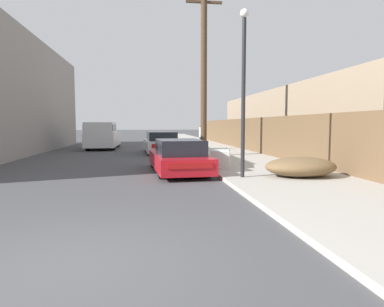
{
  "coord_description": "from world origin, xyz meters",
  "views": [
    {
      "loc": [
        0.91,
        -4.04,
        1.71
      ],
      "look_at": [
        2.84,
        10.31,
        0.49
      ],
      "focal_mm": 32.0,
      "sensor_mm": 36.0,
      "label": 1
    }
  ],
  "objects_px": {
    "utility_pole": "(204,70)",
    "pedestrian": "(202,136)",
    "pickup_truck": "(103,136)",
    "brush_pile": "(301,167)",
    "discarded_fridge": "(221,158)",
    "parked_sports_car_red": "(179,157)",
    "street_lamp": "(244,82)",
    "car_parked_mid": "(161,143)"
  },
  "relations": [
    {
      "from": "parked_sports_car_red",
      "to": "pedestrian",
      "type": "relative_size",
      "value": 2.83
    },
    {
      "from": "pickup_truck",
      "to": "street_lamp",
      "type": "relative_size",
      "value": 1.13
    },
    {
      "from": "brush_pile",
      "to": "utility_pole",
      "type": "bearing_deg",
      "value": 103.89
    },
    {
      "from": "pickup_truck",
      "to": "pedestrian",
      "type": "relative_size",
      "value": 3.38
    },
    {
      "from": "discarded_fridge",
      "to": "parked_sports_car_red",
      "type": "relative_size",
      "value": 0.37
    },
    {
      "from": "pedestrian",
      "to": "car_parked_mid",
      "type": "bearing_deg",
      "value": -155.17
    },
    {
      "from": "parked_sports_car_red",
      "to": "car_parked_mid",
      "type": "relative_size",
      "value": 0.99
    },
    {
      "from": "pickup_truck",
      "to": "brush_pile",
      "type": "height_order",
      "value": "pickup_truck"
    },
    {
      "from": "pickup_truck",
      "to": "parked_sports_car_red",
      "type": "bearing_deg",
      "value": 108.86
    },
    {
      "from": "pickup_truck",
      "to": "brush_pile",
      "type": "distance_m",
      "value": 16.67
    },
    {
      "from": "street_lamp",
      "to": "pickup_truck",
      "type": "bearing_deg",
      "value": 112.03
    },
    {
      "from": "pickup_truck",
      "to": "pedestrian",
      "type": "distance_m",
      "value": 7.18
    },
    {
      "from": "pickup_truck",
      "to": "street_lamp",
      "type": "bearing_deg",
      "value": 112.48
    },
    {
      "from": "street_lamp",
      "to": "brush_pile",
      "type": "bearing_deg",
      "value": -4.5
    },
    {
      "from": "pickup_truck",
      "to": "pedestrian",
      "type": "bearing_deg",
      "value": 157.02
    },
    {
      "from": "street_lamp",
      "to": "brush_pile",
      "type": "relative_size",
      "value": 2.25
    },
    {
      "from": "pickup_truck",
      "to": "brush_pile",
      "type": "bearing_deg",
      "value": 118.04
    },
    {
      "from": "discarded_fridge",
      "to": "pedestrian",
      "type": "xyz_separation_m",
      "value": [
        0.75,
        9.12,
        0.52
      ]
    },
    {
      "from": "brush_pile",
      "to": "pedestrian",
      "type": "height_order",
      "value": "pedestrian"
    },
    {
      "from": "car_parked_mid",
      "to": "street_lamp",
      "type": "xyz_separation_m",
      "value": [
        2.0,
        -10.54,
        2.38
      ]
    },
    {
      "from": "discarded_fridge",
      "to": "parked_sports_car_red",
      "type": "distance_m",
      "value": 1.76
    },
    {
      "from": "pickup_truck",
      "to": "utility_pole",
      "type": "relative_size",
      "value": 0.66
    },
    {
      "from": "parked_sports_car_red",
      "to": "utility_pole",
      "type": "bearing_deg",
      "value": 66.87
    },
    {
      "from": "brush_pile",
      "to": "car_parked_mid",
      "type": "bearing_deg",
      "value": 109.55
    },
    {
      "from": "discarded_fridge",
      "to": "street_lamp",
      "type": "relative_size",
      "value": 0.35
    },
    {
      "from": "discarded_fridge",
      "to": "pickup_truck",
      "type": "distance_m",
      "value": 13.33
    },
    {
      "from": "car_parked_mid",
      "to": "utility_pole",
      "type": "bearing_deg",
      "value": -62.81
    },
    {
      "from": "pedestrian",
      "to": "street_lamp",
      "type": "bearing_deg",
      "value": -93.25
    },
    {
      "from": "utility_pole",
      "to": "street_lamp",
      "type": "xyz_separation_m",
      "value": [
        -0.01,
        -7.11,
        -1.46
      ]
    },
    {
      "from": "car_parked_mid",
      "to": "utility_pole",
      "type": "xyz_separation_m",
      "value": [
        2.0,
        -3.43,
        3.84
      ]
    },
    {
      "from": "car_parked_mid",
      "to": "utility_pole",
      "type": "relative_size",
      "value": 0.56
    },
    {
      "from": "parked_sports_car_red",
      "to": "pickup_truck",
      "type": "relative_size",
      "value": 0.84
    },
    {
      "from": "utility_pole",
      "to": "pedestrian",
      "type": "xyz_separation_m",
      "value": [
        0.66,
        4.66,
        -3.48
      ]
    },
    {
      "from": "pickup_truck",
      "to": "pedestrian",
      "type": "height_order",
      "value": "pickup_truck"
    },
    {
      "from": "parked_sports_car_red",
      "to": "pedestrian",
      "type": "height_order",
      "value": "pedestrian"
    },
    {
      "from": "parked_sports_car_red",
      "to": "pedestrian",
      "type": "xyz_separation_m",
      "value": [
        2.42,
        9.66,
        0.42
      ]
    },
    {
      "from": "parked_sports_car_red",
      "to": "brush_pile",
      "type": "height_order",
      "value": "parked_sports_car_red"
    },
    {
      "from": "discarded_fridge",
      "to": "utility_pole",
      "type": "distance_m",
      "value": 5.98
    },
    {
      "from": "car_parked_mid",
      "to": "street_lamp",
      "type": "bearing_deg",
      "value": -82.33
    },
    {
      "from": "parked_sports_car_red",
      "to": "utility_pole",
      "type": "relative_size",
      "value": 0.56
    },
    {
      "from": "car_parked_mid",
      "to": "brush_pile",
      "type": "distance_m",
      "value": 11.34
    },
    {
      "from": "utility_pole",
      "to": "street_lamp",
      "type": "height_order",
      "value": "utility_pole"
    }
  ]
}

